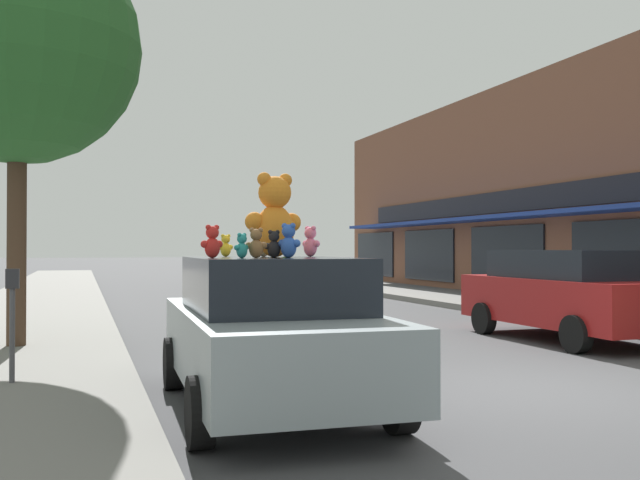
# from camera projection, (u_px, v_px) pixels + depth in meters

# --- Properties ---
(ground_plane) EXTENTS (260.00, 260.00, 0.00)m
(ground_plane) POSITION_uv_depth(u_px,v_px,m) (547.00, 391.00, 8.25)
(ground_plane) COLOR #424244
(plush_art_car) EXTENTS (2.09, 4.29, 1.57)m
(plush_art_car) POSITION_uv_depth(u_px,v_px,m) (271.00, 330.00, 7.39)
(plush_art_car) COLOR #8C999E
(plush_art_car) RESTS_ON ground_plane
(teddy_bear_giant) EXTENTS (0.69, 0.46, 0.92)m
(teddy_bear_giant) POSITION_uv_depth(u_px,v_px,m) (274.00, 217.00, 7.72)
(teddy_bear_giant) COLOR orange
(teddy_bear_giant) RESTS_ON plush_art_car
(teddy_bear_pink) EXTENTS (0.21, 0.27, 0.36)m
(teddy_bear_pink) POSITION_uv_depth(u_px,v_px,m) (310.00, 242.00, 8.27)
(teddy_bear_pink) COLOR pink
(teddy_bear_pink) RESTS_ON plush_art_car
(teddy_bear_black) EXTENTS (0.21, 0.13, 0.28)m
(teddy_bear_black) POSITION_uv_depth(u_px,v_px,m) (274.00, 244.00, 7.15)
(teddy_bear_black) COLOR black
(teddy_bear_black) RESTS_ON plush_art_car
(teddy_bear_brown) EXTENTS (0.23, 0.16, 0.30)m
(teddy_bear_brown) POSITION_uv_depth(u_px,v_px,m) (256.00, 243.00, 6.94)
(teddy_bear_brown) COLOR olive
(teddy_bear_brown) RESTS_ON plush_art_car
(teddy_bear_cream) EXTENTS (0.23, 0.22, 0.33)m
(teddy_bear_cream) POSITION_uv_depth(u_px,v_px,m) (263.00, 243.00, 7.94)
(teddy_bear_cream) COLOR beige
(teddy_bear_cream) RESTS_ON plush_art_car
(teddy_bear_red) EXTENTS (0.25, 0.18, 0.33)m
(teddy_bear_red) POSITION_uv_depth(u_px,v_px,m) (212.00, 242.00, 6.93)
(teddy_bear_red) COLOR red
(teddy_bear_red) RESTS_ON plush_art_car
(teddy_bear_teal) EXTENTS (0.18, 0.15, 0.25)m
(teddy_bear_teal) POSITION_uv_depth(u_px,v_px,m) (242.00, 246.00, 6.87)
(teddy_bear_teal) COLOR teal
(teddy_bear_teal) RESTS_ON plush_art_car
(teddy_bear_blue) EXTENTS (0.23, 0.24, 0.35)m
(teddy_bear_blue) POSITION_uv_depth(u_px,v_px,m) (289.00, 241.00, 7.10)
(teddy_bear_blue) COLOR blue
(teddy_bear_blue) RESTS_ON plush_art_car
(teddy_bear_yellow) EXTENTS (0.20, 0.13, 0.26)m
(teddy_bear_yellow) POSITION_uv_depth(u_px,v_px,m) (226.00, 246.00, 8.23)
(teddy_bear_yellow) COLOR yellow
(teddy_bear_yellow) RESTS_ON plush_art_car
(teddy_bear_green) EXTENTS (0.17, 0.11, 0.22)m
(teddy_bear_green) POSITION_uv_depth(u_px,v_px,m) (286.00, 247.00, 8.32)
(teddy_bear_green) COLOR green
(teddy_bear_green) RESTS_ON plush_art_car
(parked_car_far_center) EXTENTS (2.01, 4.38, 1.63)m
(parked_car_far_center) POSITION_uv_depth(u_px,v_px,m) (568.00, 293.00, 12.83)
(parked_car_far_center) COLOR maroon
(parked_car_far_center) RESTS_ON ground_plane
(street_tree) EXTENTS (3.77, 3.77, 6.58)m
(street_tree) POSITION_uv_depth(u_px,v_px,m) (18.00, 44.00, 11.05)
(street_tree) COLOR #473323
(street_tree) RESTS_ON sidewalk_near
(parking_meter) EXTENTS (0.14, 0.10, 1.27)m
(parking_meter) POSITION_uv_depth(u_px,v_px,m) (12.00, 310.00, 7.95)
(parking_meter) COLOR #4C4C51
(parking_meter) RESTS_ON sidewalk_near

